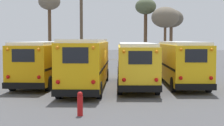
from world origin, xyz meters
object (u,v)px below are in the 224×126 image
utility_pole (81,27)px  bare_tree_1 (49,4)px  bare_tree_0 (146,9)px  fire_hydrant (80,104)px  school_bus_1 (87,62)px  bare_tree_2 (171,19)px  bare_tree_3 (165,18)px  school_bus_3 (181,62)px  school_bus_2 (136,62)px  school_bus_0 (45,61)px

utility_pole → bare_tree_1: 5.78m
bare_tree_0 → fire_hydrant: size_ratio=7.96×
school_bus_1 → bare_tree_0: size_ratio=1.33×
bare_tree_2 → school_bus_1: bearing=-110.6°
bare_tree_3 → fire_hydrant: bearing=-103.5°
utility_pole → school_bus_3: bearing=-56.2°
school_bus_1 → school_bus_2: school_bus_1 is taller
school_bus_2 → bare_tree_0: (1.70, 19.14, 5.29)m
bare_tree_2 → fire_hydrant: size_ratio=6.84×
school_bus_3 → bare_tree_3: bearing=87.6°
bare_tree_1 → school_bus_1: bearing=-70.0°
bare_tree_0 → school_bus_1: bearing=-103.8°
school_bus_1 → utility_pole: utility_pole is taller
bare_tree_1 → fire_hydrant: bearing=-74.6°
bare_tree_2 → bare_tree_3: 3.49m
school_bus_3 → fire_hydrant: (-5.82, -10.07, -1.14)m
bare_tree_1 → bare_tree_3: bare_tree_1 is taller
school_bus_3 → bare_tree_0: size_ratio=1.15×
bare_tree_0 → fire_hydrant: (-4.27, -28.48, -6.41)m
school_bus_1 → bare_tree_1: size_ratio=1.27×
school_bus_2 → utility_pole: bearing=111.9°
school_bus_3 → utility_pole: 16.15m
bare_tree_3 → school_bus_2: bearing=-102.5°
school_bus_1 → bare_tree_1: bearing=110.0°
school_bus_3 → bare_tree_2: (1.86, 20.50, 4.12)m
bare_tree_0 → school_bus_0: bearing=-114.1°
school_bus_0 → school_bus_2: bearing=-7.0°
school_bus_1 → bare_tree_2: (8.37, 22.29, 4.03)m
school_bus_1 → bare_tree_3: bare_tree_3 is taller
school_bus_3 → bare_tree_2: size_ratio=1.34×
school_bus_1 → school_bus_2: (3.26, 1.06, -0.11)m
bare_tree_3 → utility_pole: bearing=-157.3°
school_bus_2 → bare_tree_1: size_ratio=1.19×
school_bus_3 → utility_pole: bearing=123.8°
bare_tree_3 → bare_tree_0: bearing=152.0°
bare_tree_1 → utility_pole: bearing=-34.9°
school_bus_0 → fire_hydrant: 10.94m
bare_tree_1 → bare_tree_3: bearing=4.6°
school_bus_0 → bare_tree_3: bearing=58.5°
bare_tree_1 → bare_tree_2: 15.59m
bare_tree_0 → utility_pole: bearing=-144.4°
school_bus_1 → utility_pole: bearing=98.9°
school_bus_3 → bare_tree_2: bearing=84.8°
bare_tree_2 → fire_hydrant: bare_tree_2 is taller
utility_pole → bare_tree_0: (7.29, 5.22, 2.34)m
school_bus_2 → bare_tree_2: 22.23m
utility_pole → bare_tree_1: size_ratio=1.04×
bare_tree_1 → bare_tree_3: (13.74, 1.10, -1.56)m
school_bus_1 → school_bus_2: bearing=18.1°
school_bus_1 → fire_hydrant: bearing=-85.2°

